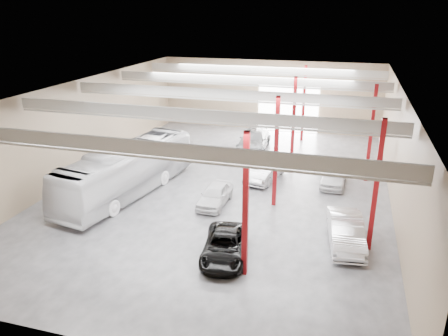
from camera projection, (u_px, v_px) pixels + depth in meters
The scene contains 8 objects.
depot_shell at pixel (229, 116), 29.41m from camera, with size 22.12×32.12×7.06m.
coach_bus at pixel (128, 170), 29.06m from camera, with size 2.83×12.08×3.37m, color silver.
black_sedan at pixel (225, 246), 21.88m from camera, with size 2.11×4.58×1.27m, color black.
car_row_a at pixel (215, 195), 27.76m from camera, with size 1.58×3.93×1.34m, color silver.
car_row_b at pixel (266, 169), 31.81m from camera, with size 1.67×4.78×1.57m, color #A0A0A4.
car_row_c at pixel (254, 140), 38.53m from camera, with size 2.39×5.89×1.71m, color slate.
car_right_near at pixel (346, 232), 22.95m from camera, with size 1.66×4.77×1.57m, color #BABABF.
car_right_far at pixel (334, 175), 30.85m from camera, with size 1.65×4.11×1.40m, color silver.
Camera 1 is at (7.80, -27.28, 11.89)m, focal length 35.00 mm.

